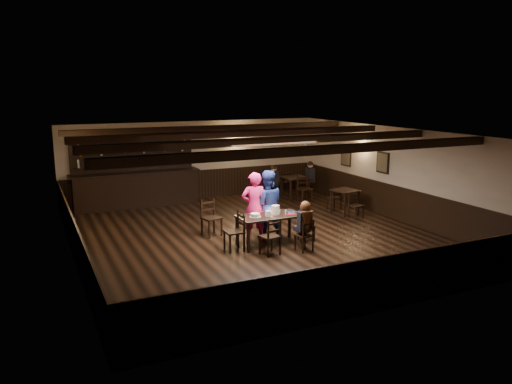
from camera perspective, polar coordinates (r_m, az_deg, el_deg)
name	(u,v)px	position (r m, az deg, el deg)	size (l,w,h in m)	color
ground	(256,236)	(13.13, -0.04, -5.05)	(10.00, 10.00, 0.00)	black
room_shell	(255,170)	(12.77, -0.07, 2.51)	(9.02, 10.02, 2.71)	beige
dining_table	(270,218)	(12.25, 1.60, -3.03)	(1.59, 0.80, 0.75)	black
chair_near_left	(272,234)	(11.52, 1.84, -4.85)	(0.47, 0.45, 0.87)	black
chair_near_right	(306,233)	(11.85, 5.74, -4.72)	(0.41, 0.39, 0.77)	black
chair_end_left	(237,228)	(11.86, -2.16, -4.15)	(0.42, 0.44, 0.94)	black
chair_end_right	(304,224)	(12.67, 5.53, -3.61)	(0.35, 0.37, 0.77)	black
chair_far_pushed	(210,215)	(13.14, -5.31, -2.58)	(0.53, 0.51, 0.95)	black
woman_pink	(254,207)	(12.52, -0.23, -1.70)	(0.64, 0.42, 1.77)	#FF2662
man_blue	(267,204)	(12.78, 1.25, -1.42)	(0.86, 0.67, 1.77)	navy
seated_person	(305,218)	(11.79, 5.61, -2.97)	(0.32, 0.48, 0.79)	black
cake	(255,215)	(12.07, -0.10, -2.67)	(0.28, 0.28, 0.09)	white
plate_stack_a	(268,213)	(12.12, 1.41, -2.46)	(0.15, 0.15, 0.14)	white
plate_stack_b	(276,210)	(12.29, 2.24, -2.05)	(0.19, 0.19, 0.23)	white
tea_light	(271,213)	(12.36, 1.70, -2.40)	(0.06, 0.06, 0.06)	#A5A8AD
salt_shaker	(286,212)	(12.34, 3.44, -2.31)	(0.04, 0.04, 0.10)	silver
pepper_shaker	(287,213)	(12.29, 3.54, -2.39)	(0.04, 0.04, 0.09)	#A5A8AD
drink_glass	(279,211)	(12.43, 2.65, -2.21)	(0.06, 0.06, 0.10)	silver
menu_red	(290,214)	(12.38, 3.88, -2.50)	(0.26, 0.18, 0.00)	maroon
menu_blue	(290,212)	(12.57, 3.88, -2.28)	(0.27, 0.19, 0.00)	#0E1F49
bar_counter	(136,184)	(16.71, -13.60, 0.85)	(4.14, 0.70, 2.20)	black
back_table_a	(345,193)	(15.52, 10.15, -0.15)	(0.83, 0.83, 0.75)	black
back_table_b	(295,180)	(17.53, 4.44, 1.41)	(0.87, 0.87, 0.75)	black
bg_patron_left	(274,175)	(17.38, 2.03, 1.91)	(0.30, 0.39, 0.72)	black
bg_patron_right	(310,172)	(18.03, 6.21, 2.29)	(0.28, 0.40, 0.77)	black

